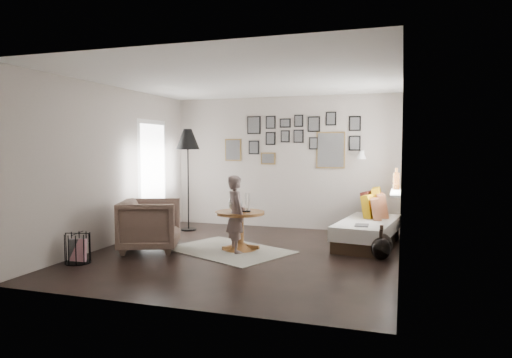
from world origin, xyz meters
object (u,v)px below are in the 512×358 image
(demijohn_large, at_px, (381,245))
(child, at_px, (236,214))
(daybed, at_px, (368,227))
(armchair, at_px, (150,225))
(vase, at_px, (235,200))
(magazine_basket, at_px, (78,248))
(floor_lamp, at_px, (188,143))
(pedestal_table, at_px, (240,232))
(demijohn_small, at_px, (381,249))

(demijohn_large, height_order, child, child)
(daybed, bearing_deg, armchair, -146.23)
(vase, relative_size, magazine_basket, 1.33)
(floor_lamp, relative_size, child, 1.65)
(daybed, distance_m, magazine_basket, 4.50)
(pedestal_table, xyz_separation_m, armchair, (-1.31, -0.47, 0.12))
(magazine_basket, relative_size, child, 0.35)
(vase, bearing_deg, demijohn_large, 3.11)
(vase, relative_size, demijohn_large, 1.16)
(floor_lamp, relative_size, demijohn_large, 4.08)
(daybed, xyz_separation_m, magazine_basket, (-3.75, -2.50, -0.08))
(pedestal_table, distance_m, demijohn_large, 2.14)
(magazine_basket, distance_m, child, 2.29)
(vase, xyz_separation_m, magazine_basket, (-1.79, -1.47, -0.57))
(child, bearing_deg, magazine_basket, 86.14)
(vase, bearing_deg, floor_lamp, 138.59)
(armchair, bearing_deg, child, -99.80)
(floor_lamp, distance_m, magazine_basket, 3.13)
(pedestal_table, relative_size, daybed, 0.40)
(pedestal_table, height_order, vase, vase)
(demijohn_large, bearing_deg, child, -171.08)
(armchair, xyz_separation_m, child, (1.32, 0.27, 0.19))
(pedestal_table, height_order, demijohn_small, pedestal_table)
(daybed, bearing_deg, pedestal_table, -142.45)
(demijohn_small, bearing_deg, armchair, -171.98)
(armchair, xyz_separation_m, floor_lamp, (-0.21, 1.76, 1.28))
(armchair, relative_size, floor_lamp, 0.45)
(vase, relative_size, daybed, 0.29)
(daybed, height_order, floor_lamp, floor_lamp)
(vase, xyz_separation_m, demijohn_large, (2.21, 0.12, -0.59))
(pedestal_table, bearing_deg, armchair, -160.47)
(magazine_basket, distance_m, demijohn_large, 4.30)
(pedestal_table, xyz_separation_m, child, (0.01, -0.19, 0.31))
(vase, distance_m, demijohn_large, 2.29)
(vase, distance_m, magazine_basket, 2.38)
(armchair, relative_size, child, 0.74)
(armchair, height_order, child, child)
(daybed, height_order, armchair, daybed)
(armchair, relative_size, demijohn_small, 2.02)
(vase, height_order, demijohn_small, vase)
(armchair, relative_size, magazine_basket, 2.11)
(daybed, relative_size, demijohn_large, 4.02)
(demijohn_small, bearing_deg, floor_lamp, 160.80)
(daybed, xyz_separation_m, child, (-1.87, -1.24, 0.31))
(daybed, bearing_deg, demijohn_small, -67.94)
(demijohn_large, xyz_separation_m, child, (-2.12, -0.33, 0.41))
(daybed, relative_size, magazine_basket, 4.62)
(magazine_basket, bearing_deg, child, 33.79)
(pedestal_table, xyz_separation_m, magazine_basket, (-1.87, -1.45, -0.08))
(vase, relative_size, armchair, 0.63)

